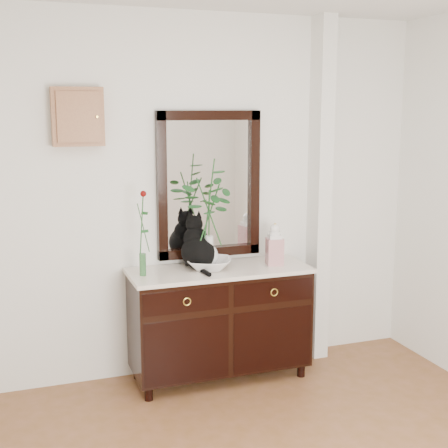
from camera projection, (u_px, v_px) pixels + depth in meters
name	position (u px, v px, depth m)	size (l,w,h in m)	color
wall_back	(196.00, 197.00, 4.67)	(3.60, 0.04, 2.70)	silver
pilaster	(320.00, 192.00, 4.93)	(0.12, 0.20, 2.70)	silver
sideboard	(220.00, 317.00, 4.64)	(1.33, 0.52, 0.82)	black
wall_mirror	(209.00, 185.00, 4.68)	(0.80, 0.06, 1.10)	black
key_cabinet	(78.00, 117.00, 4.25)	(0.35, 0.10, 0.40)	brown
cat	(198.00, 242.00, 4.54)	(0.28, 0.34, 0.39)	black
lotus_bowl	(209.00, 264.00, 4.54)	(0.32, 0.32, 0.08)	white
vase_branches	(209.00, 213.00, 4.47)	(0.38, 0.38, 0.80)	silver
bud_vase_rose	(142.00, 233.00, 4.32)	(0.07, 0.07, 0.61)	#316334
ginger_jar	(275.00, 244.00, 4.65)	(0.12, 0.12, 0.32)	white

